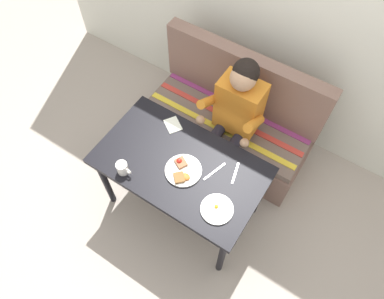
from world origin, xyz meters
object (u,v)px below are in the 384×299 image
(person, at_px, (235,113))
(knife, at_px, (214,172))
(table, at_px, (181,170))
(coffee_mug, at_px, (123,168))
(plate_eggs, at_px, (217,209))
(napkin, at_px, (173,125))
(plate_breakfast, at_px, (183,170))
(couch, at_px, (230,123))
(fork, at_px, (235,173))

(person, xyz_separation_m, knife, (0.13, -0.51, -0.01))
(table, height_order, person, person)
(table, distance_m, coffee_mug, 0.42)
(plate_eggs, xyz_separation_m, napkin, (-0.62, 0.40, -0.01))
(napkin, bearing_deg, knife, -20.02)
(knife, bearing_deg, plate_breakfast, -131.26)
(couch, distance_m, knife, 0.83)
(couch, xyz_separation_m, plate_eggs, (0.39, -0.92, 0.41))
(person, distance_m, plate_eggs, 0.80)
(table, xyz_separation_m, coffee_mug, (-0.30, -0.26, 0.13))
(table, bearing_deg, plate_eggs, -21.38)
(napkin, bearing_deg, plate_eggs, -32.63)
(plate_breakfast, relative_size, knife, 1.28)
(plate_breakfast, bearing_deg, couch, 93.28)
(coffee_mug, distance_m, fork, 0.78)
(napkin, height_order, knife, napkin)
(plate_eggs, distance_m, napkin, 0.74)
(plate_eggs, height_order, knife, plate_eggs)
(table, distance_m, fork, 0.40)
(plate_breakfast, bearing_deg, table, 140.12)
(plate_breakfast, height_order, plate_eggs, plate_breakfast)
(couch, bearing_deg, table, -90.00)
(napkin, xyz_separation_m, knife, (0.47, -0.17, -0.00))
(couch, relative_size, knife, 7.20)
(plate_breakfast, bearing_deg, napkin, 134.46)
(person, xyz_separation_m, plate_breakfast, (-0.06, -0.63, 0.00))
(couch, distance_m, napkin, 0.70)
(napkin, distance_m, fork, 0.60)
(table, height_order, fork, fork)
(plate_eggs, bearing_deg, fork, 95.93)
(table, bearing_deg, plate_breakfast, -39.88)
(couch, bearing_deg, fork, -59.82)
(coffee_mug, bearing_deg, plate_breakfast, 33.17)
(couch, height_order, coffee_mug, couch)
(napkin, distance_m, knife, 0.50)
(person, relative_size, coffee_mug, 10.27)
(coffee_mug, xyz_separation_m, knife, (0.53, 0.34, -0.05))
(fork, bearing_deg, couch, 105.94)
(couch, xyz_separation_m, fork, (0.36, -0.62, 0.40))
(person, distance_m, coffee_mug, 0.94)
(plate_eggs, bearing_deg, coffee_mug, -170.91)
(couch, height_order, knife, couch)
(coffee_mug, bearing_deg, knife, 32.72)
(couch, bearing_deg, coffee_mug, -106.13)
(fork, relative_size, knife, 0.85)
(couch, bearing_deg, napkin, -114.37)
(plate_breakfast, height_order, fork, plate_breakfast)
(table, relative_size, plate_eggs, 5.52)
(couch, bearing_deg, knife, -71.33)
(table, height_order, napkin, napkin)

